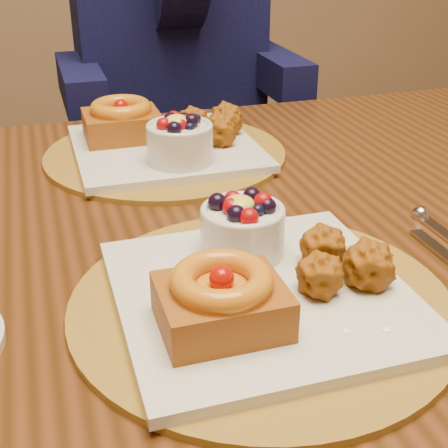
{
  "coord_description": "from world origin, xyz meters",
  "views": [
    {
      "loc": [
        -0.24,
        -0.58,
        1.11
      ],
      "look_at": [
        -0.07,
        -0.05,
        0.83
      ],
      "focal_mm": 50.0,
      "sensor_mm": 36.0,
      "label": 1
    }
  ],
  "objects": [
    {
      "name": "diner",
      "position": [
        0.08,
        0.87,
        0.9
      ],
      "size": [
        0.52,
        0.5,
        0.85
      ],
      "rotation": [
        0.0,
        0.0,
        0.11
      ],
      "color": "black",
      "rests_on": "ground"
    },
    {
      "name": "place_setting_far",
      "position": [
        -0.05,
        0.34,
        0.78
      ],
      "size": [
        0.38,
        0.38,
        0.09
      ],
      "color": "brown",
      "rests_on": "dining_table"
    },
    {
      "name": "chair_far",
      "position": [
        0.09,
        0.91,
        0.45
      ],
      "size": [
        0.51,
        0.51,
        0.81
      ],
      "rotation": [
        0.0,
        0.0,
        0.4
      ],
      "color": "black",
      "rests_on": "ground"
    },
    {
      "name": "dining_table",
      "position": [
        -0.05,
        0.12,
        0.68
      ],
      "size": [
        1.6,
        0.9,
        0.76
      ],
      "color": "#311A09",
      "rests_on": "ground"
    },
    {
      "name": "place_setting_near",
      "position": [
        -0.05,
        -0.09,
        0.78
      ],
      "size": [
        0.38,
        0.38,
        0.09
      ],
      "color": "brown",
      "rests_on": "dining_table"
    }
  ]
}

